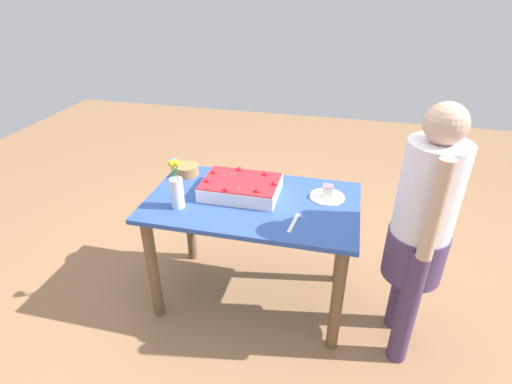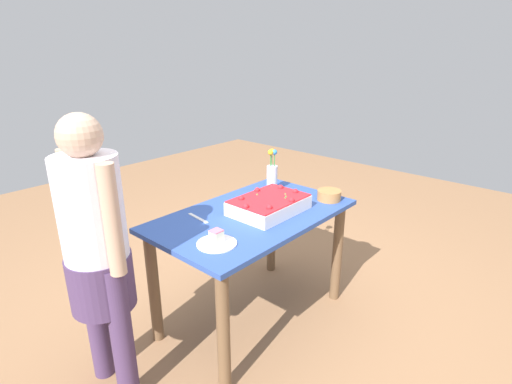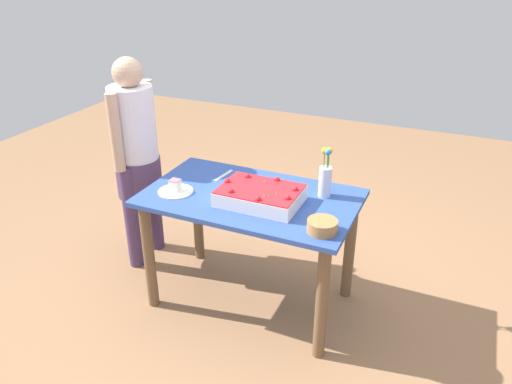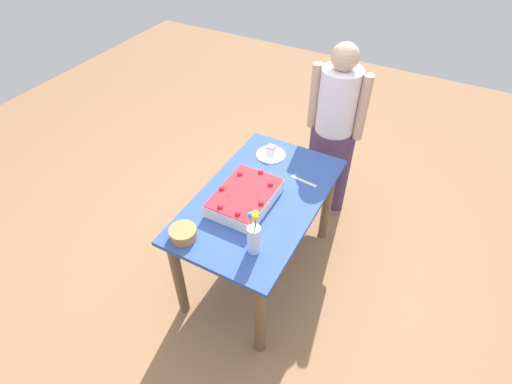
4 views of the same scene
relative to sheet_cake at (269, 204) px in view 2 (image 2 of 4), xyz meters
name	(u,v)px [view 2 (image 2 of 4)]	position (x,y,z in m)	size (l,w,h in m)	color
ground_plane	(253,316)	(0.09, -0.06, -0.82)	(8.00, 8.00, 0.00)	#986C49
dining_table	(253,234)	(0.09, -0.06, -0.19)	(1.28, 0.76, 0.77)	#2E4D9B
sheet_cake	(269,204)	(0.00, 0.00, 0.00)	(0.47, 0.33, 0.12)	white
serving_plate_with_slice	(217,241)	(0.53, 0.08, -0.03)	(0.21, 0.21, 0.08)	white
cake_knife	(198,218)	(0.37, -0.25, -0.05)	(0.19, 0.02, 0.00)	silver
flower_vase	(272,175)	(-0.32, -0.24, 0.07)	(0.08, 0.08, 0.31)	silver
fruit_bowl	(329,195)	(-0.43, 0.17, -0.01)	(0.16, 0.16, 0.07)	#AF7741
person_standing	(96,246)	(1.03, -0.22, 0.03)	(0.31, 0.45, 1.49)	#49345A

